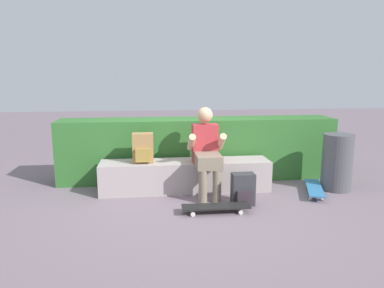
% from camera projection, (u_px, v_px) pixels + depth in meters
% --- Properties ---
extents(ground_plane, '(24.00, 24.00, 0.00)m').
position_uv_depth(ground_plane, '(188.00, 198.00, 4.78)').
color(ground_plane, slate).
extents(bench_main, '(2.35, 0.47, 0.43)m').
position_uv_depth(bench_main, '(185.00, 176.00, 5.07)').
color(bench_main, '#A79A98').
rests_on(bench_main, ground).
extents(person_skater, '(0.49, 0.62, 1.18)m').
position_uv_depth(person_skater, '(206.00, 149.00, 4.81)').
color(person_skater, '#B73338').
rests_on(person_skater, ground).
extents(skateboard_near_person, '(0.80, 0.21, 0.09)m').
position_uv_depth(skateboard_near_person, '(216.00, 207.00, 4.26)').
color(skateboard_near_person, black).
rests_on(skateboard_near_person, ground).
extents(skateboard_beside_bench, '(0.45, 0.82, 0.09)m').
position_uv_depth(skateboard_beside_bench, '(314.00, 188.00, 4.96)').
color(skateboard_beside_bench, teal).
rests_on(skateboard_beside_bench, ground).
extents(backpack_on_bench, '(0.28, 0.23, 0.40)m').
position_uv_depth(backpack_on_bench, '(143.00, 148.00, 4.92)').
color(backpack_on_bench, '#A37A47').
rests_on(backpack_on_bench, bench_main).
extents(backpack_on_ground, '(0.28, 0.23, 0.40)m').
position_uv_depth(backpack_on_ground, '(243.00, 190.00, 4.51)').
color(backpack_on_ground, '#333338').
rests_on(backpack_on_ground, ground).
extents(hedge_row, '(4.21, 0.61, 0.94)m').
position_uv_depth(hedge_row, '(198.00, 149.00, 5.65)').
color(hedge_row, '#2F682B').
rests_on(hedge_row, ground).
extents(trash_bin, '(0.42, 0.42, 0.79)m').
position_uv_depth(trash_bin, '(337.00, 162.00, 5.08)').
color(trash_bin, '#4C4C51').
rests_on(trash_bin, ground).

